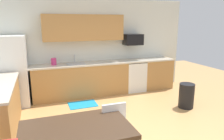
{
  "coord_description": "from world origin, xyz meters",
  "views": [
    {
      "loc": [
        -1.55,
        -3.29,
        2.04
      ],
      "look_at": [
        0.0,
        1.0,
        1.0
      ],
      "focal_mm": 33.55,
      "sensor_mm": 36.0,
      "label": 1
    }
  ],
  "objects_px": {
    "refrigerator": "(11,72)",
    "oven_range": "(134,76)",
    "dining_table": "(76,132)",
    "microwave": "(133,40)",
    "chair_near_table": "(117,128)",
    "trash_bin": "(186,96)",
    "kettle": "(54,62)"
  },
  "relations": [
    {
      "from": "microwave",
      "to": "oven_range",
      "type": "bearing_deg",
      "value": -90.0
    },
    {
      "from": "microwave",
      "to": "kettle",
      "type": "height_order",
      "value": "microwave"
    },
    {
      "from": "dining_table",
      "to": "kettle",
      "type": "distance_m",
      "value": 3.22
    },
    {
      "from": "dining_table",
      "to": "oven_range",
      "type": "bearing_deg",
      "value": 53.59
    },
    {
      "from": "refrigerator",
      "to": "oven_range",
      "type": "xyz_separation_m",
      "value": [
        3.35,
        0.08,
        -0.41
      ]
    },
    {
      "from": "trash_bin",
      "to": "microwave",
      "type": "bearing_deg",
      "value": 109.37
    },
    {
      "from": "chair_near_table",
      "to": "kettle",
      "type": "relative_size",
      "value": 4.25
    },
    {
      "from": "oven_range",
      "to": "chair_near_table",
      "type": "distance_m",
      "value": 3.39
    },
    {
      "from": "kettle",
      "to": "microwave",
      "type": "bearing_deg",
      "value": 1.23
    },
    {
      "from": "oven_range",
      "to": "refrigerator",
      "type": "bearing_deg",
      "value": -178.63
    },
    {
      "from": "refrigerator",
      "to": "kettle",
      "type": "height_order",
      "value": "refrigerator"
    },
    {
      "from": "refrigerator",
      "to": "chair_near_table",
      "type": "relative_size",
      "value": 2.04
    },
    {
      "from": "chair_near_table",
      "to": "kettle",
      "type": "xyz_separation_m",
      "value": [
        -0.64,
        2.99,
        0.52
      ]
    },
    {
      "from": "refrigerator",
      "to": "microwave",
      "type": "relative_size",
      "value": 3.21
    },
    {
      "from": "chair_near_table",
      "to": "refrigerator",
      "type": "bearing_deg",
      "value": 120.15
    },
    {
      "from": "chair_near_table",
      "to": "kettle",
      "type": "height_order",
      "value": "kettle"
    },
    {
      "from": "kettle",
      "to": "oven_range",
      "type": "bearing_deg",
      "value": -1.23
    },
    {
      "from": "refrigerator",
      "to": "oven_range",
      "type": "distance_m",
      "value": 3.38
    },
    {
      "from": "oven_range",
      "to": "trash_bin",
      "type": "bearing_deg",
      "value": -69.57
    },
    {
      "from": "refrigerator",
      "to": "trash_bin",
      "type": "xyz_separation_m",
      "value": [
        3.97,
        -1.59,
        -0.57
      ]
    },
    {
      "from": "dining_table",
      "to": "trash_bin",
      "type": "relative_size",
      "value": 2.33
    },
    {
      "from": "refrigerator",
      "to": "oven_range",
      "type": "bearing_deg",
      "value": 1.37
    },
    {
      "from": "chair_near_table",
      "to": "kettle",
      "type": "bearing_deg",
      "value": 102.03
    },
    {
      "from": "chair_near_table",
      "to": "kettle",
      "type": "distance_m",
      "value": 3.1
    },
    {
      "from": "refrigerator",
      "to": "dining_table",
      "type": "relative_size",
      "value": 1.24
    },
    {
      "from": "dining_table",
      "to": "chair_near_table",
      "type": "relative_size",
      "value": 1.65
    },
    {
      "from": "microwave",
      "to": "dining_table",
      "type": "relative_size",
      "value": 0.39
    },
    {
      "from": "microwave",
      "to": "chair_near_table",
      "type": "bearing_deg",
      "value": -119.01
    },
    {
      "from": "oven_range",
      "to": "microwave",
      "type": "relative_size",
      "value": 1.69
    },
    {
      "from": "refrigerator",
      "to": "chair_near_table",
      "type": "distance_m",
      "value": 3.33
    },
    {
      "from": "dining_table",
      "to": "kettle",
      "type": "xyz_separation_m",
      "value": [
        -0.0,
        3.2,
        0.35
      ]
    },
    {
      "from": "chair_near_table",
      "to": "trash_bin",
      "type": "xyz_separation_m",
      "value": [
        2.31,
        1.27,
        -0.2
      ]
    }
  ]
}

